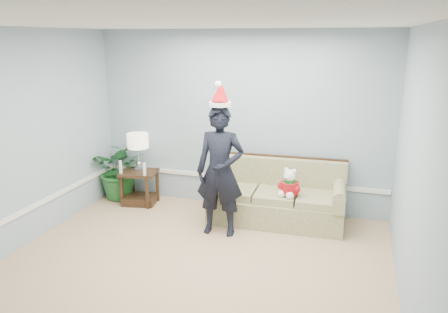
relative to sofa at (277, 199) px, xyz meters
name	(u,v)px	position (x,y,z in m)	size (l,w,h in m)	color
room_shell	(172,166)	(-0.68, -2.10, 1.04)	(4.54, 5.04, 2.74)	tan
wainscot_trim	(130,199)	(-1.86, -0.92, 0.14)	(4.49, 4.99, 0.06)	white
sofa	(277,199)	(0.00, 0.00, 0.00)	(1.92, 0.88, 0.89)	#4F602D
side_table	(140,191)	(-2.21, 0.00, -0.11)	(0.63, 0.56, 0.54)	#322112
table_lamp	(138,142)	(-2.23, 0.06, 0.67)	(0.33, 0.33, 0.59)	silver
candle_pair	(132,169)	(-2.22, -0.18, 0.31)	(0.46, 0.05, 0.20)	silver
houseplant	(121,169)	(-2.62, 0.14, 0.18)	(0.88, 0.76, 0.98)	#1C5C25
man	(220,171)	(-0.65, -0.66, 0.56)	(0.64, 0.42, 1.74)	black
santa_hat	(220,95)	(-0.65, -0.64, 1.56)	(0.31, 0.34, 0.33)	white
teddy_bear	(289,186)	(0.21, -0.22, 0.30)	(0.31, 0.32, 0.41)	white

